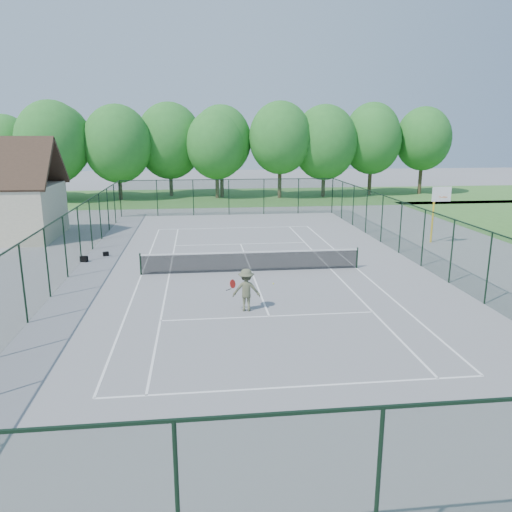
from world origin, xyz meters
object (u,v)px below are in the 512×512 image
object	(u,v)px
basketball_goal	(438,203)
tennis_player	(246,290)
tennis_net	(251,260)
sports_bag_a	(84,259)

from	to	relation	value
basketball_goal	tennis_player	bearing A→B (deg)	-140.56
tennis_net	tennis_player	world-z (taller)	tennis_player
basketball_goal	sports_bag_a	size ratio (longest dim) A/B	9.37
basketball_goal	tennis_player	xyz separation A→B (m)	(-12.96, -10.66, -1.72)
basketball_goal	sports_bag_a	bearing A→B (deg)	-174.41
tennis_player	basketball_goal	bearing A→B (deg)	39.44
tennis_net	basketball_goal	world-z (taller)	basketball_goal
sports_bag_a	tennis_player	world-z (taller)	tennis_player
tennis_net	sports_bag_a	bearing A→B (deg)	161.43
basketball_goal	tennis_player	world-z (taller)	basketball_goal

